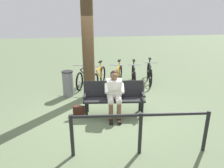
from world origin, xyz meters
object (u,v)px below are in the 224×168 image
Objects in this scene: tree_trunk at (88,38)px; bicycle_green at (118,76)px; bicycle_blue at (149,73)px; bicycle_black at (134,76)px; litter_bin at (68,84)px; bicycle_purple at (84,77)px; bicycle_red at (99,78)px; handbag at (79,110)px; bench at (114,95)px; person_reading at (114,92)px.

tree_trunk is 2.11m from bicycle_green.
bicycle_blue is 0.99× the size of bicycle_black.
litter_bin is 1.07m from bicycle_purple.
bicycle_black is 1.04× the size of bicycle_purple.
bicycle_blue and bicycle_red have the same top height.
bicycle_green and bicycle_red have the same top height.
handbag is 2.18m from tree_trunk.
bicycle_green is at bearing -96.97° from bench.
bicycle_black is 1.30m from bicycle_red.
tree_trunk is 3.04m from bicycle_blue.
bench is 1.04× the size of bicycle_green.
litter_bin is (1.22, -1.48, -0.09)m from bench.
person_reading is at bearing -14.45° from bicycle_black.
bicycle_blue reaches higher than litter_bin.
handbag is at bearing 72.73° from tree_trunk.
handbag is at bearing 4.98° from bench.
tree_trunk is at bearing -58.94° from bench.
bicycle_green is at bearing 117.13° from bicycle_red.
handbag is 1.49m from litter_bin.
bicycle_red is (0.10, -2.32, -0.31)m from person_reading.
bicycle_purple is (0.11, -1.10, -1.51)m from tree_trunk.
handbag is at bearing 14.72° from bicycle_purple.
tree_trunk reaches higher than person_reading.
bicycle_red is (-1.10, -0.67, -0.06)m from litter_bin.
person_reading reaches higher than bicycle_blue.
bicycle_purple is at bearing -122.01° from litter_bin.
bicycle_red is (1.99, 0.20, 0.00)m from bicycle_blue.
bicycle_green is 1.01× the size of bicycle_red.
bicycle_red is (0.72, 0.06, 0.00)m from bicycle_green.
person_reading is 1.96m from tree_trunk.
person_reading is at bearing 35.32° from bicycle_purple.
tree_trunk is at bearing 27.18° from bicycle_purple.
bicycle_green is (1.28, 0.14, 0.00)m from bicycle_blue.
bicycle_purple is at bearing -76.86° from bicycle_green.
person_reading is 0.73× the size of bicycle_black.
bicycle_black is (-2.40, -0.67, -0.06)m from litter_bin.
bicycle_blue is (-2.80, -2.30, 0.24)m from handbag.
tree_trunk is at bearing -107.27° from handbag.
person_reading reaches higher than handbag.
bicycle_purple reaches higher than litter_bin.
bicycle_black is at bearing -135.05° from handbag.
bicycle_black is at bearing 105.77° from bicycle_green.
tree_trunk is 2.36× the size of bicycle_green.
litter_bin is 0.53× the size of bicycle_green.
bicycle_red is at bearing -148.74° from litter_bin.
person_reading is at bearing 90.28° from bench.
bicycle_blue is at bearing 118.17° from bicycle_red.
person_reading reaches higher than bicycle_purple.
bicycle_red reaches higher than litter_bin.
bicycle_blue is 1.03× the size of bicycle_purple.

